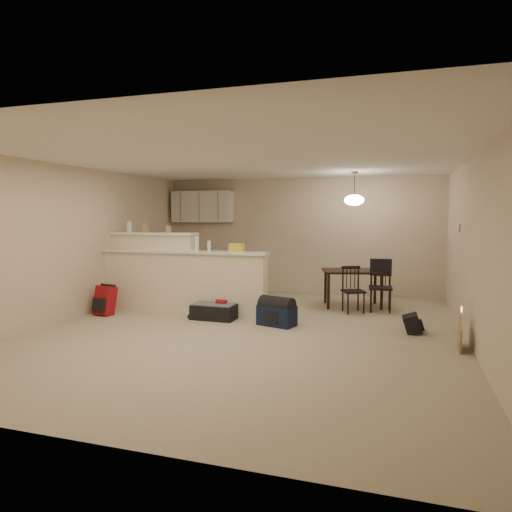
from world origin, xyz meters
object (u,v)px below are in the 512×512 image
at_px(dining_chair_far, 381,286).
at_px(black_daypack, 412,324).
at_px(navy_duffel, 277,315).
at_px(dining_table, 353,274).
at_px(suitcase, 215,311).
at_px(pendant_lamp, 354,200).
at_px(red_backpack, 105,300).
at_px(dining_chair_near, 353,290).

relative_size(dining_chair_far, black_daypack, 3.00).
height_order(dining_chair_far, navy_duffel, dining_chair_far).
relative_size(dining_table, suitcase, 1.75).
height_order(suitcase, black_daypack, black_daypack).
distance_m(dining_table, pendant_lamp, 1.39).
distance_m(suitcase, black_daypack, 3.08).
height_order(pendant_lamp, dining_chair_far, pendant_lamp).
height_order(dining_chair_far, black_daypack, dining_chair_far).
bearing_deg(red_backpack, pendant_lamp, 39.31).
bearing_deg(dining_chair_far, red_backpack, -163.25).
height_order(pendant_lamp, suitcase, pendant_lamp).
bearing_deg(navy_duffel, pendant_lamp, 79.22).
bearing_deg(black_daypack, navy_duffel, 92.27).
relative_size(navy_duffel, black_daypack, 1.89).
height_order(dining_chair_far, suitcase, dining_chair_far).
bearing_deg(dining_chair_far, pendant_lamp, 144.72).
bearing_deg(navy_duffel, dining_chair_far, 62.81).
relative_size(dining_table, navy_duffel, 2.18).
height_order(dining_chair_near, black_daypack, dining_chair_near).
height_order(dining_table, black_daypack, dining_table).
relative_size(dining_chair_near, dining_chair_far, 0.89).
height_order(dining_table, dining_chair_far, dining_chair_far).
relative_size(dining_table, pendant_lamp, 2.01).
relative_size(dining_table, black_daypack, 4.13).
bearing_deg(suitcase, navy_duffel, -6.53).
relative_size(dining_chair_near, suitcase, 1.14).
relative_size(pendant_lamp, red_backpack, 1.26).
bearing_deg(navy_duffel, black_daypack, 20.95).
relative_size(suitcase, black_daypack, 2.36).
distance_m(dining_table, dining_chair_far, 0.62).
distance_m(dining_chair_near, black_daypack, 1.52).
bearing_deg(pendant_lamp, black_daypack, -59.28).
bearing_deg(dining_chair_far, navy_duffel, -137.75).
xyz_separation_m(suitcase, red_backpack, (-1.92, -0.28, 0.13)).
relative_size(dining_chair_near, navy_duffel, 1.42).
bearing_deg(black_daypack, red_backpack, 91.41).
bearing_deg(dining_table, dining_chair_near, -97.28).
bearing_deg(dining_table, dining_chair_far, -45.74).
height_order(dining_chair_far, red_backpack, dining_chair_far).
bearing_deg(suitcase, red_backpack, -170.96).
bearing_deg(pendant_lamp, dining_chair_far, -31.63).
bearing_deg(dining_table, pendant_lamp, -149.11).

